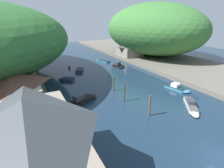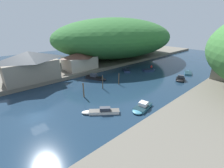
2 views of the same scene
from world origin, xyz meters
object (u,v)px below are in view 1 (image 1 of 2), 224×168
object	(u,v)px
boat_far_right_bank	(119,66)
person_on_quay	(59,162)
waterfront_building	(31,145)
boathouse_shed	(13,91)
boat_moored_right	(80,70)
channel_buoy_near	(69,67)
boat_mid_channel	(178,88)
right_bank_cottage	(130,49)
boat_small_dinghy	(192,106)
boat_open_rowboat	(82,100)
boat_yellow_tender	(102,61)
boat_red_skiff	(66,79)

from	to	relation	value
boat_far_right_bank	person_on_quay	size ratio (longest dim) A/B	2.30
waterfront_building	boathouse_shed	bearing A→B (deg)	95.89
waterfront_building	boat_moored_right	size ratio (longest dim) A/B	2.98
channel_buoy_near	boat_mid_channel	bearing A→B (deg)	-58.86
right_bank_cottage	boat_small_dinghy	world-z (taller)	right_bank_cottage
boat_mid_channel	boat_open_rowboat	world-z (taller)	boat_open_rowboat
boat_mid_channel	boat_far_right_bank	size ratio (longest dim) A/B	1.35
boathouse_shed	boat_mid_channel	distance (m)	28.43
boathouse_shed	boat_yellow_tender	xyz separation A→B (m)	(24.28, 24.23, -3.47)
boat_small_dinghy	boat_moored_right	size ratio (longest dim) A/B	1.31
waterfront_building	boat_far_right_bank	world-z (taller)	waterfront_building
boat_red_skiff	boat_moored_right	world-z (taller)	boat_moored_right
boat_yellow_tender	channel_buoy_near	xyz separation A→B (m)	(-11.38, -3.23, 0.18)
channel_buoy_near	waterfront_building	bearing A→B (deg)	-107.68
right_bank_cottage	boat_yellow_tender	bearing A→B (deg)	178.66
boat_far_right_bank	boat_open_rowboat	xyz separation A→B (m)	(-16.17, -16.52, 0.05)
boat_red_skiff	boat_mid_channel	xyz separation A→B (m)	(18.21, -15.38, 0.05)
boat_red_skiff	boat_open_rowboat	bearing A→B (deg)	-145.69
waterfront_building	boat_yellow_tender	world-z (taller)	waterfront_building
waterfront_building	right_bank_cottage	size ratio (longest dim) A/B	1.66
boat_open_rowboat	boat_yellow_tender	bearing A→B (deg)	125.94
boathouse_shed	boat_small_dinghy	world-z (taller)	boathouse_shed
right_bank_cottage	boat_yellow_tender	distance (m)	10.69
boat_red_skiff	boat_small_dinghy	world-z (taller)	boat_small_dinghy
boat_far_right_bank	boat_small_dinghy	bearing A→B (deg)	64.39
boathouse_shed	boat_open_rowboat	world-z (taller)	boathouse_shed
boat_small_dinghy	waterfront_building	bearing A→B (deg)	49.25
boathouse_shed	person_on_quay	size ratio (longest dim) A/B	6.03
boat_far_right_bank	boat_yellow_tender	bearing A→B (deg)	-101.76
boat_yellow_tender	channel_buoy_near	world-z (taller)	channel_buoy_near
boat_mid_channel	person_on_quay	size ratio (longest dim) A/B	3.09
waterfront_building	channel_buoy_near	world-z (taller)	waterfront_building
boathouse_shed	boat_small_dinghy	size ratio (longest dim) A/B	1.74
person_on_quay	boathouse_shed	bearing A→B (deg)	34.05
right_bank_cottage	channel_buoy_near	distance (m)	22.01
boat_far_right_bank	person_on_quay	world-z (taller)	person_on_quay
waterfront_building	boat_small_dinghy	bearing A→B (deg)	10.92
boat_red_skiff	boat_small_dinghy	xyz separation A→B (m)	(14.33, -21.81, 0.05)
right_bank_cottage	person_on_quay	xyz separation A→B (m)	(-31.24, -38.05, -1.35)
boathouse_shed	person_on_quay	world-z (taller)	boathouse_shed
waterfront_building	boat_yellow_tender	xyz separation A→B (m)	(22.76, 38.93, -4.55)
boat_mid_channel	channel_buoy_near	distance (m)	29.12
boat_mid_channel	person_on_quay	bearing A→B (deg)	10.78
boathouse_shed	channel_buoy_near	size ratio (longest dim) A/B	9.79
boat_far_right_bank	boat_moored_right	bearing A→B (deg)	-29.25
boat_yellow_tender	person_on_quay	world-z (taller)	person_on_quay
right_bank_cottage	person_on_quay	world-z (taller)	right_bank_cottage
boathouse_shed	boat_red_skiff	bearing A→B (deg)	49.62
boat_moored_right	channel_buoy_near	world-z (taller)	channel_buoy_near
boat_small_dinghy	boat_open_rowboat	world-z (taller)	boat_open_rowboat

